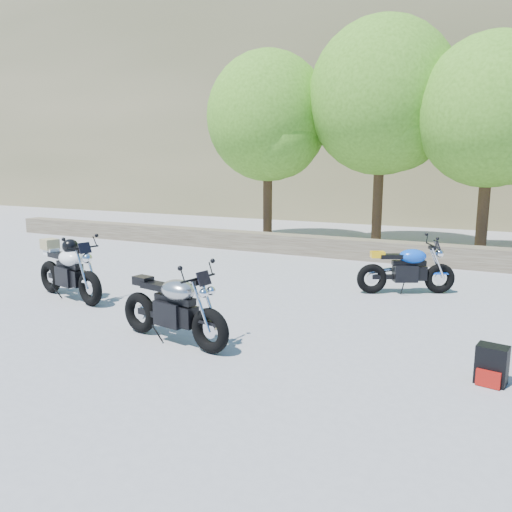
{
  "coord_description": "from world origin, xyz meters",
  "views": [
    {
      "loc": [
        4.1,
        -6.79,
        2.33
      ],
      "look_at": [
        0.2,
        1.0,
        0.75
      ],
      "focal_mm": 35.0,
      "sensor_mm": 36.0,
      "label": 1
    }
  ],
  "objects_px": {
    "silver_bike": "(173,309)",
    "backpack": "(492,365)",
    "white_bike": "(68,269)",
    "blue_bike": "(407,270)"
  },
  "relations": [
    {
      "from": "silver_bike",
      "to": "backpack",
      "type": "height_order",
      "value": "silver_bike"
    },
    {
      "from": "blue_bike",
      "to": "silver_bike",
      "type": "bearing_deg",
      "value": -146.54
    },
    {
      "from": "white_bike",
      "to": "backpack",
      "type": "height_order",
      "value": "white_bike"
    },
    {
      "from": "silver_bike",
      "to": "backpack",
      "type": "xyz_separation_m",
      "value": [
        3.83,
        0.48,
        -0.26
      ]
    },
    {
      "from": "silver_bike",
      "to": "white_bike",
      "type": "distance_m",
      "value": 3.14
    },
    {
      "from": "blue_bike",
      "to": "backpack",
      "type": "xyz_separation_m",
      "value": [
        1.53,
        -3.58,
        -0.24
      ]
    },
    {
      "from": "white_bike",
      "to": "backpack",
      "type": "relative_size",
      "value": 4.52
    },
    {
      "from": "blue_bike",
      "to": "backpack",
      "type": "distance_m",
      "value": 3.9
    },
    {
      "from": "backpack",
      "to": "silver_bike",
      "type": "bearing_deg",
      "value": -163.0
    },
    {
      "from": "white_bike",
      "to": "blue_bike",
      "type": "distance_m",
      "value": 6.1
    }
  ]
}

